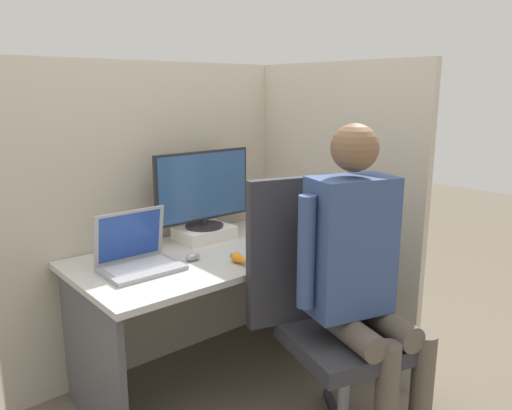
# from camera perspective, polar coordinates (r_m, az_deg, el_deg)

# --- Properties ---
(cubicle_panel_back) EXTENTS (1.84, 0.05, 1.63)m
(cubicle_panel_back) POSITION_cam_1_polar(r_m,az_deg,el_deg) (2.79, -9.84, -1.14)
(cubicle_panel_back) COLOR #B7AD99
(cubicle_panel_back) RESTS_ON ground
(cubicle_panel_right) EXTENTS (0.04, 1.37, 1.63)m
(cubicle_panel_right) POSITION_cam_1_polar(r_m,az_deg,el_deg) (2.87, 7.06, -0.66)
(cubicle_panel_right) COLOR #B7AD99
(cubicle_panel_right) RESTS_ON ground
(desk) EXTENTS (1.34, 0.72, 0.70)m
(desk) POSITION_cam_1_polar(r_m,az_deg,el_deg) (2.57, -5.12, -9.08)
(desk) COLOR #B7B7B2
(desk) RESTS_ON ground
(paper_box) EXTENTS (0.29, 0.21, 0.07)m
(paper_box) POSITION_cam_1_polar(r_m,az_deg,el_deg) (2.71, -5.91, -3.19)
(paper_box) COLOR white
(paper_box) RESTS_ON desk
(monitor) EXTENTS (0.57, 0.20, 0.41)m
(monitor) POSITION_cam_1_polar(r_m,az_deg,el_deg) (2.65, -6.06, 1.80)
(monitor) COLOR #232328
(monitor) RESTS_ON paper_box
(laptop) EXTENTS (0.34, 0.25, 0.26)m
(laptop) POSITION_cam_1_polar(r_m,az_deg,el_deg) (2.31, -13.35, -5.93)
(laptop) COLOR #99999E
(laptop) RESTS_ON desk
(mouse) EXTENTS (0.07, 0.05, 0.04)m
(mouse) POSITION_cam_1_polar(r_m,az_deg,el_deg) (2.38, -7.24, -5.91)
(mouse) COLOR gray
(mouse) RESTS_ON desk
(stapler) EXTENTS (0.04, 0.14, 0.05)m
(stapler) POSITION_cam_1_polar(r_m,az_deg,el_deg) (2.92, 4.17, -2.11)
(stapler) COLOR black
(stapler) RESTS_ON desk
(carrot_toy) EXTENTS (0.05, 0.15, 0.05)m
(carrot_toy) POSITION_cam_1_polar(r_m,az_deg,el_deg) (2.30, -1.48, -6.34)
(carrot_toy) COLOR orange
(carrot_toy) RESTS_ON desk
(office_chair) EXTENTS (0.57, 0.62, 1.13)m
(office_chair) POSITION_cam_1_polar(r_m,az_deg,el_deg) (2.22, 7.60, -11.65)
(office_chair) COLOR #2D2D33
(office_chair) RESTS_ON ground
(person) EXTENTS (0.46, 0.47, 1.37)m
(person) POSITION_cam_1_polar(r_m,az_deg,el_deg) (2.08, 11.88, -6.96)
(person) COLOR brown
(person) RESTS_ON ground
(coffee_mug) EXTENTS (0.08, 0.08, 0.11)m
(coffee_mug) POSITION_cam_1_polar(r_m,az_deg,el_deg) (2.88, 0.46, -1.67)
(coffee_mug) COLOR #A3332D
(coffee_mug) RESTS_ON desk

